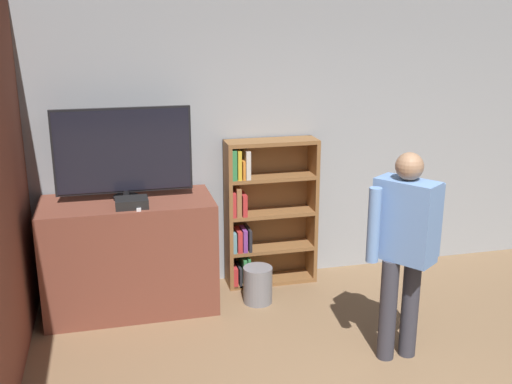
{
  "coord_description": "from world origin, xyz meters",
  "views": [
    {
      "loc": [
        -1.6,
        -2.53,
        2.49
      ],
      "look_at": [
        -0.54,
        1.75,
        1.21
      ],
      "focal_mm": 42.0,
      "sensor_mm": 36.0,
      "label": 1
    }
  ],
  "objects": [
    {
      "name": "wall_back",
      "position": [
        0.0,
        2.89,
        1.35
      ],
      "size": [
        6.66,
        0.06,
        2.7
      ],
      "color": "#9EA3A8",
      "rests_on": "ground_plane"
    },
    {
      "name": "tv_ledge",
      "position": [
        -1.5,
        2.47,
        0.5
      ],
      "size": [
        1.46,
        0.71,
        1.0
      ],
      "color": "brown",
      "rests_on": "ground_plane"
    },
    {
      "name": "television",
      "position": [
        -1.5,
        2.52,
        1.41
      ],
      "size": [
        1.15,
        0.22,
        0.79
      ],
      "color": "black",
      "rests_on": "tv_ledge"
    },
    {
      "name": "game_console",
      "position": [
        -1.46,
        2.27,
        1.04
      ],
      "size": [
        0.27,
        0.21,
        0.08
      ],
      "color": "black",
      "rests_on": "tv_ledge"
    },
    {
      "name": "remote_loose",
      "position": [
        -1.41,
        2.2,
        1.01
      ],
      "size": [
        0.05,
        0.14,
        0.02
      ],
      "color": "white",
      "rests_on": "tv_ledge"
    },
    {
      "name": "bookshelf",
      "position": [
        -0.24,
        2.72,
        0.7
      ],
      "size": [
        0.87,
        0.28,
        1.41
      ],
      "color": "brown",
      "rests_on": "ground_plane"
    },
    {
      "name": "person",
      "position": [
        0.42,
        1.15,
        0.94
      ],
      "size": [
        0.58,
        0.48,
        1.6
      ],
      "rotation": [
        0.0,
        0.0,
        -0.95
      ],
      "color": "#383842",
      "rests_on": "ground_plane"
    },
    {
      "name": "waste_bin",
      "position": [
        -0.39,
        2.29,
        0.17
      ],
      "size": [
        0.26,
        0.26,
        0.34
      ],
      "color": "gray",
      "rests_on": "ground_plane"
    }
  ]
}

